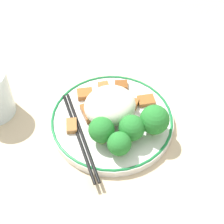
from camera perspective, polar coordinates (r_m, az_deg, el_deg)
name	(u,v)px	position (r m, az deg, el deg)	size (l,w,h in m)	color
ground_plane	(112,124)	(0.70, 0.00, -1.90)	(3.00, 3.00, 0.00)	#C6B28E
plate	(112,121)	(0.69, 0.00, -1.39)	(0.23, 0.23, 0.02)	white
rice_mound	(109,106)	(0.67, -0.40, 0.96)	(0.09, 0.09, 0.06)	white
broccoli_back_left	(101,130)	(0.63, -1.62, -2.78)	(0.04, 0.04, 0.05)	#7FB756
broccoli_back_center	(119,144)	(0.62, 1.11, -4.89)	(0.04, 0.04, 0.05)	#7FB756
broccoli_back_right	(132,128)	(0.63, 3.02, -2.47)	(0.05, 0.05, 0.05)	#7FB756
broccoli_mid_left	(155,120)	(0.64, 6.50, -1.20)	(0.05, 0.05, 0.06)	#7FB756
meat_near_front	(146,101)	(0.71, 5.23, 1.75)	(0.03, 0.04, 0.01)	#995B28
meat_near_left	(85,94)	(0.72, -4.13, 2.76)	(0.03, 0.03, 0.01)	#995B28
meat_near_right	(128,103)	(0.70, 2.51, 1.45)	(0.04, 0.04, 0.01)	#995B28
meat_near_back	(90,112)	(0.69, -3.39, -0.07)	(0.04, 0.03, 0.01)	brown
meat_on_rice_edge	(104,88)	(0.73, -1.22, 3.70)	(0.03, 0.02, 0.01)	#9E6633
meat_mid_left	(99,98)	(0.71, -1.99, 2.07)	(0.03, 0.03, 0.01)	brown
meat_mid_right	(121,85)	(0.74, 1.41, 4.12)	(0.03, 0.03, 0.01)	brown
meat_far_scatter	(72,126)	(0.67, -6.17, -2.10)	(0.03, 0.03, 0.01)	#9E6633
chopsticks	(80,135)	(0.66, -4.89, -3.58)	(0.20, 0.03, 0.01)	black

